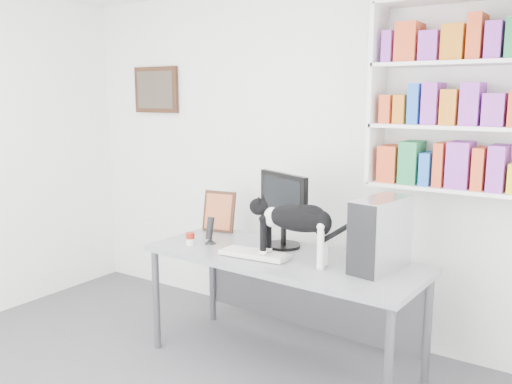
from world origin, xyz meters
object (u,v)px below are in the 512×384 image
pc_tower (381,234)px  keyboard (255,254)px  monitor (284,210)px  bookshelf (451,95)px  desk (282,311)px  soup_can (190,239)px  cat (296,233)px  leaning_print (219,211)px  speaker (210,230)px

pc_tower → keyboard: bearing=-157.4°
monitor → bookshelf: bearing=46.5°
bookshelf → pc_tower: 1.02m
desk → soup_can: bearing=-166.2°
pc_tower → cat: 0.52m
desk → leaning_print: leaning_print is taller
soup_can → monitor: bearing=29.0°
pc_tower → monitor: bearing=-179.5°
speaker → leaning_print: (-0.17, 0.33, 0.06)m
bookshelf → keyboard: 1.63m
keyboard → pc_tower: (0.79, 0.20, 0.21)m
bookshelf → monitor: 1.33m
cat → keyboard: bearing=179.0°
desk → monitor: bearing=121.6°
bookshelf → cat: 1.33m
leaning_print → pc_tower: bearing=-18.4°
speaker → leaning_print: size_ratio=0.61×
soup_can → cat: (0.84, 0.04, 0.15)m
desk → keyboard: bearing=-138.0°
monitor → pc_tower: size_ratio=1.20×
speaker → soup_can: bearing=-109.9°
leaning_print → soup_can: bearing=-89.9°
bookshelf → monitor: bearing=-156.8°
desk → keyboard: 0.45m
keyboard → soup_can: soup_can is taller
monitor → soup_can: bearing=-127.7°
pc_tower → cat: size_ratio=0.70×
desk → leaning_print: bearing=161.0°
speaker → cat: (0.75, -0.07, 0.10)m
pc_tower → soup_can: pc_tower is taller
monitor → cat: bearing=-24.2°
keyboard → pc_tower: 0.84m
monitor → desk: bearing=-37.4°
bookshelf → desk: (-0.88, -0.61, -1.45)m
speaker → desk: bearing=25.1°
soup_can → cat: 0.86m
leaning_print → soup_can: size_ratio=3.62×
keyboard → cat: (0.30, 0.02, 0.18)m
desk → speaker: bearing=-174.6°
speaker → leaning_print: leaning_print is taller
pc_tower → speaker: bearing=-166.3°
pc_tower → leaning_print: size_ratio=1.36×
bookshelf → soup_can: size_ratio=13.57×
keyboard → pc_tower: bearing=9.1°
speaker → cat: cat is taller
bookshelf → speaker: 1.87m
keyboard → leaning_print: (-0.62, 0.42, 0.15)m
speaker → leaning_print: 0.38m
bookshelf → pc_tower: bookshelf is taller
bookshelf → soup_can: bookshelf is taller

